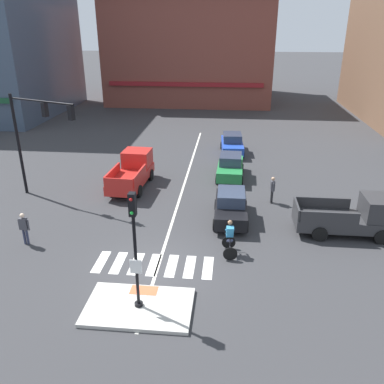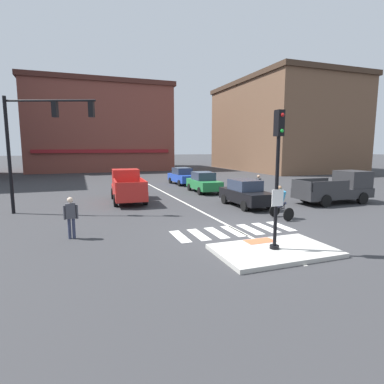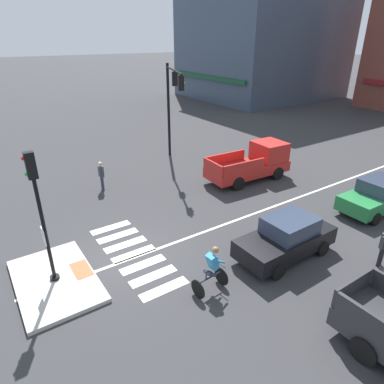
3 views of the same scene
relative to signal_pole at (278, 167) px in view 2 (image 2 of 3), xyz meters
name	(u,v)px [view 2 (image 2 of 3)]	position (x,y,z in m)	size (l,w,h in m)	color
ground_plane	(237,233)	(0.00, 2.65, -2.95)	(300.00, 300.00, 0.00)	#333335
traffic_island	(274,251)	(0.00, 0.01, -2.87)	(4.06, 2.55, 0.15)	#B2AFA8
tactile_pad_front	(260,241)	(0.00, 0.93, -2.79)	(1.10, 0.60, 0.01)	#DB5B38
signal_pole	(278,167)	(0.00, 0.00, 0.00)	(0.44, 0.38, 4.64)	black
crosswalk_stripe_a	(180,236)	(-2.44, 3.01, -2.94)	(0.44, 1.80, 0.01)	silver
crosswalk_stripe_b	(199,234)	(-1.63, 3.01, -2.94)	(0.44, 1.80, 0.01)	silver
crosswalk_stripe_c	(216,233)	(-0.81, 3.01, -2.94)	(0.44, 1.80, 0.01)	silver
crosswalk_stripe_d	(233,231)	(0.00, 3.01, -2.94)	(0.44, 1.80, 0.01)	silver
crosswalk_stripe_e	(250,229)	(0.81, 3.01, -2.94)	(0.44, 1.80, 0.01)	silver
crosswalk_stripe_f	(266,228)	(1.63, 3.01, -2.94)	(0.44, 1.80, 0.01)	silver
crosswalk_stripe_g	(281,226)	(2.44, 3.01, -2.94)	(0.44, 1.80, 0.01)	silver
lane_centre_line	(174,197)	(0.22, 12.65, -2.94)	(0.14, 28.00, 0.01)	silver
traffic_light_mast	(36,133)	(-8.24, 9.84, 1.42)	(4.59, 1.92, 6.27)	black
building_corner_left	(281,126)	(25.47, 35.12, 4.13)	(15.83, 22.66, 14.11)	brown
building_far_block	(99,129)	(-2.65, 46.89, 3.87)	(21.95, 17.78, 13.60)	brown
car_blue_eastbound_distant	(182,176)	(3.36, 20.24, -2.14)	(2.03, 4.19, 1.64)	#2347B7
car_green_eastbound_far	(204,182)	(3.28, 14.48, -2.14)	(1.93, 4.15, 1.64)	#237A3D
car_black_eastbound_mid	(246,193)	(3.38, 7.91, -2.14)	(1.87, 4.12, 1.64)	black
pickup_truck_red_westbound_far	(127,187)	(-3.16, 12.41, -1.97)	(2.26, 5.19, 2.08)	red
pickup_truck_charcoal_cross_right	(339,188)	(9.71, 6.89, -1.97)	(5.11, 2.08, 2.08)	#2D2D30
cyclist	(281,202)	(3.36, 4.32, -2.08)	(0.75, 1.14, 1.68)	black
pedestrian_at_curb_left	(71,214)	(-6.57, 4.20, -1.97)	(0.55, 0.23, 1.67)	#2D334C
pedestrian_waiting_far_side	(258,184)	(5.83, 10.37, -1.97)	(0.25, 0.55, 1.67)	black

